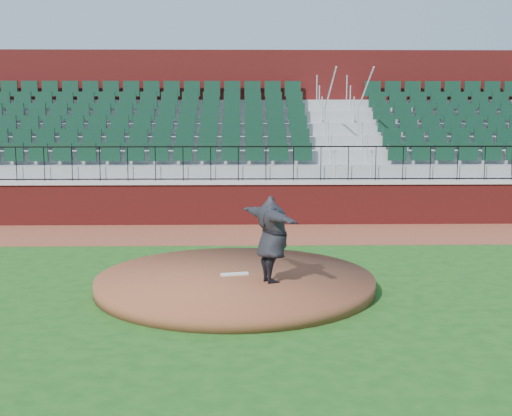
{
  "coord_description": "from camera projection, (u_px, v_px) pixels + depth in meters",
  "views": [
    {
      "loc": [
        -0.3,
        -13.0,
        3.46
      ],
      "look_at": [
        0.0,
        1.5,
        1.3
      ],
      "focal_mm": 47.94,
      "sensor_mm": 36.0,
      "label": 1
    }
  ],
  "objects": [
    {
      "name": "wall_cap",
      "position": [
        252.0,
        182.0,
        20.11
      ],
      "size": [
        34.0,
        0.45,
        0.1
      ],
      "primitive_type": "cube",
      "color": "#B7B7B7",
      "rests_on": "field_wall"
    },
    {
      "name": "seating_stands",
      "position": [
        251.0,
        142.0,
        22.65
      ],
      "size": [
        34.0,
        5.1,
        4.6
      ],
      "primitive_type": null,
      "color": "gray",
      "rests_on": "ground"
    },
    {
      "name": "concourse_wall",
      "position": [
        250.0,
        126.0,
        25.36
      ],
      "size": [
        34.0,
        0.5,
        5.5
      ],
      "primitive_type": "cube",
      "color": "maroon",
      "rests_on": "ground"
    },
    {
      "name": "field_wall",
      "position": [
        252.0,
        204.0,
        20.21
      ],
      "size": [
        34.0,
        0.35,
        1.2
      ],
      "primitive_type": "cube",
      "color": "maroon",
      "rests_on": "ground"
    },
    {
      "name": "wall_railing",
      "position": [
        252.0,
        164.0,
        20.03
      ],
      "size": [
        34.0,
        0.05,
        1.0
      ],
      "primitive_type": null,
      "color": "black",
      "rests_on": "wall_cap"
    },
    {
      "name": "ground",
      "position": [
        258.0,
        285.0,
        13.37
      ],
      "size": [
        90.0,
        90.0,
        0.0
      ],
      "primitive_type": "plane",
      "color": "#1A4A15",
      "rests_on": "ground"
    },
    {
      "name": "pitching_rubber",
      "position": [
        235.0,
        274.0,
        13.13
      ],
      "size": [
        0.55,
        0.25,
        0.04
      ],
      "primitive_type": "cube",
      "rotation": [
        0.0,
        0.0,
        0.22
      ],
      "color": "silver",
      "rests_on": "pitchers_mound"
    },
    {
      "name": "warning_track",
      "position": [
        253.0,
        234.0,
        18.71
      ],
      "size": [
        34.0,
        3.2,
        0.01
      ],
      "primitive_type": "cube",
      "color": "brown",
      "rests_on": "ground"
    },
    {
      "name": "pitcher",
      "position": [
        272.0,
        239.0,
        12.48
      ],
      "size": [
        1.34,
        2.02,
        1.61
      ],
      "primitive_type": "imported",
      "rotation": [
        0.0,
        0.0,
        2.02
      ],
      "color": "black",
      "rests_on": "pitchers_mound"
    },
    {
      "name": "pitchers_mound",
      "position": [
        235.0,
        282.0,
        13.06
      ],
      "size": [
        5.31,
        5.31,
        0.25
      ],
      "primitive_type": "cylinder",
      "color": "brown",
      "rests_on": "ground"
    }
  ]
}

